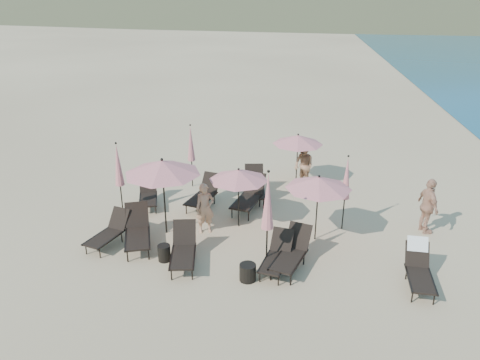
# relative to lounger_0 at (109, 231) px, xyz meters

# --- Properties ---
(ground) EXTENTS (800.00, 800.00, 0.00)m
(ground) POSITION_rel_lounger_0_xyz_m (4.62, -0.69, -0.43)
(ground) COLOR #D6BA8C
(ground) RESTS_ON ground
(lounger_0) EXTENTS (1.05, 1.69, 0.91)m
(lounger_0) POSITION_rel_lounger_0_xyz_m (0.00, 0.00, 0.00)
(lounger_0) COLOR black
(lounger_0) RESTS_ON ground
(lounger_1) EXTENTS (1.24, 1.97, 1.06)m
(lounger_1) POSITION_rel_lounger_0_xyz_m (0.86, 0.03, 0.07)
(lounger_1) COLOR black
(lounger_1) RESTS_ON ground
(lounger_2) EXTENTS (0.92, 1.80, 0.99)m
(lounger_2) POSITION_rel_lounger_0_xyz_m (2.43, -0.76, 0.04)
(lounger_2) COLOR black
(lounger_2) RESTS_ON ground
(lounger_3) EXTENTS (0.94, 1.68, 0.91)m
(lounger_3) POSITION_rel_lounger_0_xyz_m (4.99, -0.74, 0.00)
(lounger_3) COLOR black
(lounger_3) RESTS_ON ground
(lounger_4) EXTENTS (1.18, 1.86, 1.00)m
(lounger_4) POSITION_rel_lounger_0_xyz_m (5.38, -0.60, 0.04)
(lounger_4) COLOR black
(lounger_4) RESTS_ON ground
(lounger_5) EXTENTS (0.71, 1.70, 1.03)m
(lounger_5) POSITION_rel_lounger_0_xyz_m (8.62, -0.99, 0.07)
(lounger_5) COLOR black
(lounger_5) RESTS_ON ground
(lounger_6) EXTENTS (1.02, 1.68, 0.91)m
(lounger_6) POSITION_rel_lounger_0_xyz_m (0.34, 2.76, -0.00)
(lounger_6) COLOR black
(lounger_6) RESTS_ON ground
(lounger_7) EXTENTS (1.09, 1.84, 0.99)m
(lounger_7) POSITION_rel_lounger_0_xyz_m (2.28, 2.97, 0.04)
(lounger_7) COLOR black
(lounger_7) RESTS_ON ground
(lounger_8) EXTENTS (0.93, 1.90, 1.05)m
(lounger_8) POSITION_rel_lounger_0_xyz_m (3.97, 3.81, 0.07)
(lounger_8) COLOR black
(lounger_8) RESTS_ON ground
(lounger_9) EXTENTS (1.13, 1.97, 1.07)m
(lounger_9) POSITION_rel_lounger_0_xyz_m (3.87, 2.90, 0.07)
(lounger_9) COLOR black
(lounger_9) RESTS_ON ground
(umbrella_open_0) EXTENTS (2.29, 2.29, 2.47)m
(umbrella_open_0) POSITION_rel_lounger_0_xyz_m (1.48, 0.90, 1.76)
(umbrella_open_0) COLOR black
(umbrella_open_0) RESTS_ON ground
(umbrella_open_1) EXTENTS (1.85, 1.85, 1.99)m
(umbrella_open_1) POSITION_rel_lounger_0_xyz_m (3.66, 1.60, 1.34)
(umbrella_open_1) COLOR black
(umbrella_open_1) RESTS_ON ground
(umbrella_open_2) EXTENTS (1.95, 1.95, 2.10)m
(umbrella_open_2) POSITION_rel_lounger_0_xyz_m (6.07, 1.04, 1.43)
(umbrella_open_2) COLOR black
(umbrella_open_2) RESTS_ON ground
(umbrella_open_3) EXTENTS (1.90, 1.90, 2.05)m
(umbrella_open_3) POSITION_rel_lounger_0_xyz_m (5.46, 5.32, 1.38)
(umbrella_open_3) COLOR black
(umbrella_open_3) RESTS_ON ground
(umbrella_closed_0) EXTENTS (0.34, 0.34, 2.87)m
(umbrella_closed_0) POSITION_rel_lounger_0_xyz_m (4.71, -0.72, 1.57)
(umbrella_closed_0) COLOR black
(umbrella_closed_0) RESTS_ON ground
(umbrella_closed_1) EXTENTS (0.29, 0.29, 2.47)m
(umbrella_closed_1) POSITION_rel_lounger_0_xyz_m (6.94, 1.81, 1.30)
(umbrella_closed_1) COLOR black
(umbrella_closed_1) RESTS_ON ground
(umbrella_closed_2) EXTENTS (0.30, 0.30, 2.57)m
(umbrella_closed_2) POSITION_rel_lounger_0_xyz_m (-0.29, 1.91, 1.36)
(umbrella_closed_2) COLOR black
(umbrella_closed_2) RESTS_ON ground
(umbrella_closed_3) EXTENTS (0.29, 0.29, 2.47)m
(umbrella_closed_3) POSITION_rel_lounger_0_xyz_m (1.50, 4.64, 1.29)
(umbrella_closed_3) COLOR black
(umbrella_closed_3) RESTS_ON ground
(side_table_0) EXTENTS (0.35, 0.35, 0.47)m
(side_table_0) POSITION_rel_lounger_0_xyz_m (1.85, -0.69, -0.19)
(side_table_0) COLOR black
(side_table_0) RESTS_ON ground
(side_table_1) EXTENTS (0.44, 0.44, 0.46)m
(side_table_1) POSITION_rel_lounger_0_xyz_m (4.26, -1.35, -0.20)
(side_table_1) COLOR black
(side_table_1) RESTS_ON ground
(beachgoer_a) EXTENTS (0.69, 0.58, 1.60)m
(beachgoer_a) POSITION_rel_lounger_0_xyz_m (2.68, 1.11, 0.38)
(beachgoer_a) COLOR tan
(beachgoer_a) RESTS_ON ground
(beachgoer_b) EXTENTS (1.03, 1.04, 1.70)m
(beachgoer_b) POSITION_rel_lounger_0_xyz_m (5.71, 5.09, 0.42)
(beachgoer_b) COLOR #A97A57
(beachgoer_b) RESTS_ON ground
(beachgoer_c) EXTENTS (0.70, 1.12, 1.78)m
(beachgoer_c) POSITION_rel_lounger_0_xyz_m (9.48, 1.90, 0.46)
(beachgoer_c) COLOR tan
(beachgoer_c) RESTS_ON ground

